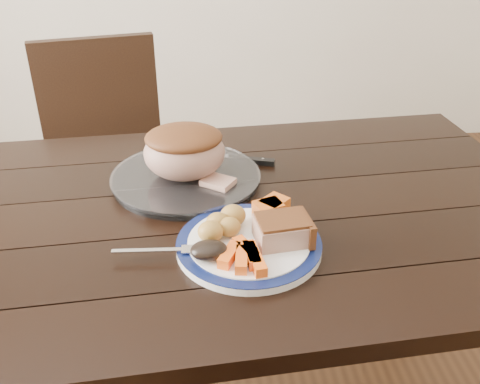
{
  "coord_description": "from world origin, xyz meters",
  "views": [
    {
      "loc": [
        -0.01,
        -1.02,
        1.37
      ],
      "look_at": [
        0.08,
        -0.02,
        0.8
      ],
      "focal_mm": 40.0,
      "sensor_mm": 36.0,
      "label": 1
    }
  ],
  "objects": [
    {
      "name": "dining_table",
      "position": [
        0.0,
        0.0,
        0.66
      ],
      "size": [
        1.66,
        1.02,
        0.75
      ],
      "rotation": [
        0.0,
        0.0,
        0.08
      ],
      "color": "black",
      "rests_on": "ground"
    },
    {
      "name": "chair_far",
      "position": [
        -0.33,
        0.74,
        0.52
      ],
      "size": [
        0.5,
        0.51,
        0.93
      ],
      "rotation": [
        0.0,
        0.0,
        3.36
      ],
      "color": "black",
      "rests_on": "ground"
    },
    {
      "name": "dinner_plate",
      "position": [
        0.09,
        -0.16,
        0.76
      ],
      "size": [
        0.29,
        0.29,
        0.02
      ],
      "primitive_type": "cylinder",
      "color": "white",
      "rests_on": "dining_table"
    },
    {
      "name": "plate_rim",
      "position": [
        0.09,
        -0.16,
        0.77
      ],
      "size": [
        0.29,
        0.29,
        0.02
      ],
      "primitive_type": "torus",
      "color": "#0D1745",
      "rests_on": "dinner_plate"
    },
    {
      "name": "serving_platter",
      "position": [
        -0.04,
        0.13,
        0.76
      ],
      "size": [
        0.35,
        0.35,
        0.02
      ],
      "primitive_type": "cylinder",
      "color": "white",
      "rests_on": "dining_table"
    },
    {
      "name": "pork_slice",
      "position": [
        0.15,
        -0.16,
        0.79
      ],
      "size": [
        0.11,
        0.09,
        0.04
      ],
      "primitive_type": "cube",
      "rotation": [
        0.0,
        0.0,
        0.14
      ],
      "color": "tan",
      "rests_on": "dinner_plate"
    },
    {
      "name": "roasted_potatoes",
      "position": [
        0.04,
        -0.13,
        0.79
      ],
      "size": [
        0.1,
        0.1,
        0.04
      ],
      "color": "gold",
      "rests_on": "dinner_plate"
    },
    {
      "name": "carrot_batons",
      "position": [
        0.07,
        -0.22,
        0.78
      ],
      "size": [
        0.09,
        0.11,
        0.02
      ],
      "color": "#F65D14",
      "rests_on": "dinner_plate"
    },
    {
      "name": "pumpkin_wedges",
      "position": [
        0.14,
        -0.08,
        0.79
      ],
      "size": [
        0.08,
        0.08,
        0.04
      ],
      "color": "orange",
      "rests_on": "dinner_plate"
    },
    {
      "name": "dark_mushroom",
      "position": [
        0.01,
        -0.21,
        0.79
      ],
      "size": [
        0.07,
        0.05,
        0.03
      ],
      "primitive_type": "ellipsoid",
      "color": "black",
      "rests_on": "dinner_plate"
    },
    {
      "name": "fork",
      "position": [
        -0.08,
        -0.18,
        0.77
      ],
      "size": [
        0.18,
        0.03,
        0.0
      ],
      "rotation": [
        0.0,
        0.0,
        -0.04
      ],
      "color": "silver",
      "rests_on": "dinner_plate"
    },
    {
      "name": "roast_joint",
      "position": [
        -0.04,
        0.13,
        0.83
      ],
      "size": [
        0.19,
        0.17,
        0.13
      ],
      "primitive_type": "ellipsoid",
      "color": "tan",
      "rests_on": "serving_platter"
    },
    {
      "name": "cut_slice",
      "position": [
        0.04,
        0.07,
        0.78
      ],
      "size": [
        0.09,
        0.08,
        0.02
      ],
      "primitive_type": "cube",
      "rotation": [
        0.0,
        0.0,
        -0.6
      ],
      "color": "tan",
      "rests_on": "serving_platter"
    },
    {
      "name": "carving_knife",
      "position": [
        0.09,
        0.23,
        0.76
      ],
      "size": [
        0.31,
        0.11,
        0.01
      ],
      "rotation": [
        0.0,
        0.0,
        -0.28
      ],
      "color": "silver",
      "rests_on": "dining_table"
    }
  ]
}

